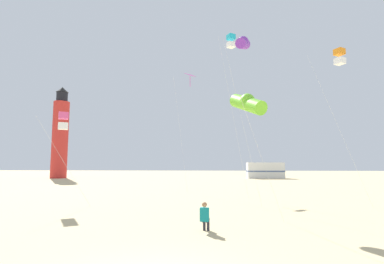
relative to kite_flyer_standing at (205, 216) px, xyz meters
name	(u,v)px	position (x,y,z in m)	size (l,w,h in m)	color
kite_flyer_standing	(205,216)	(0.00, 0.00, 0.00)	(0.39, 0.54, 1.16)	#147F84
kite_box_orange	(340,57)	(9.64, 9.45, 9.75)	(2.85, 2.85, 10.96)	silver
kite_box_cyan	(231,41)	(2.05, 12.81, 12.59)	(2.25, 1.56, 13.81)	silver
kite_tube_lime	(247,103)	(2.09, 2.81, 5.05)	(2.37, 2.77, 6.36)	silver
kite_tube_violet	(243,43)	(2.54, 8.07, 10.39)	(2.22, 2.71, 11.71)	silver
kite_box_rainbow	(63,121)	(-9.55, 6.89, 4.85)	(2.77, 2.68, 6.05)	silver
kite_diamond_magenta	(189,80)	(-1.89, 16.85, 10.38)	(2.32, 2.32, 11.75)	silver
lighthouse_distant	(60,135)	(-27.33, 39.82, 7.22)	(2.80, 2.80, 16.80)	red
rv_van_white	(265,170)	(9.88, 41.52, 0.78)	(6.53, 2.60, 2.80)	white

